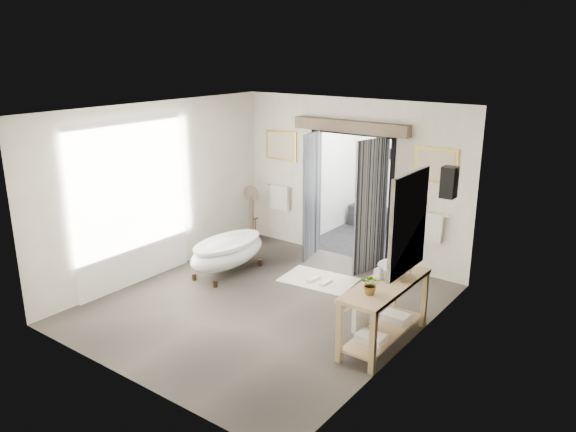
{
  "coord_description": "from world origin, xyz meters",
  "views": [
    {
      "loc": [
        4.88,
        -6.01,
        3.74
      ],
      "look_at": [
        0.0,
        0.6,
        1.25
      ],
      "focal_mm": 35.0,
      "sensor_mm": 36.0,
      "label": 1
    }
  ],
  "objects_px": {
    "basin": "(395,270)",
    "vanity": "(383,308)",
    "clawfoot_tub": "(228,251)",
    "rug": "(319,280)"
  },
  "relations": [
    {
      "from": "rug",
      "to": "basin",
      "type": "xyz_separation_m",
      "value": [
        1.8,
        -0.93,
        0.92
      ]
    },
    {
      "from": "clawfoot_tub",
      "to": "basin",
      "type": "height_order",
      "value": "basin"
    },
    {
      "from": "vanity",
      "to": "basin",
      "type": "xyz_separation_m",
      "value": [
        0.01,
        0.3,
        0.42
      ]
    },
    {
      "from": "basin",
      "to": "vanity",
      "type": "bearing_deg",
      "value": -78.53
    },
    {
      "from": "clawfoot_tub",
      "to": "vanity",
      "type": "relative_size",
      "value": 1.02
    },
    {
      "from": "rug",
      "to": "basin",
      "type": "bearing_deg",
      "value": -27.29
    },
    {
      "from": "clawfoot_tub",
      "to": "vanity",
      "type": "distance_m",
      "value": 3.28
    },
    {
      "from": "clawfoot_tub",
      "to": "rug",
      "type": "bearing_deg",
      "value": 24.47
    },
    {
      "from": "vanity",
      "to": "basin",
      "type": "bearing_deg",
      "value": 88.02
    },
    {
      "from": "clawfoot_tub",
      "to": "basin",
      "type": "xyz_separation_m",
      "value": [
        3.24,
        -0.28,
        0.54
      ]
    }
  ]
}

